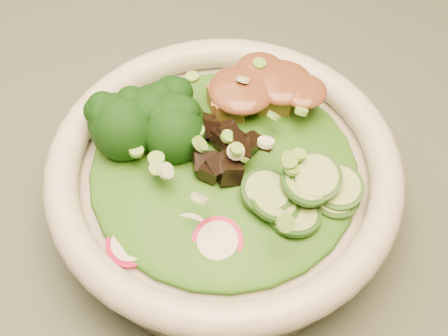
{
  "coord_description": "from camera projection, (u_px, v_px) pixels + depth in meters",
  "views": [
    {
      "loc": [
        -0.02,
        -0.35,
        1.18
      ],
      "look_at": [
        -0.01,
        -0.09,
        0.81
      ],
      "focal_mm": 50.0,
      "sensor_mm": 36.0,
      "label": 1
    }
  ],
  "objects": [
    {
      "name": "scallion_garnish",
      "position": [
        224.0,
        148.0,
        0.43
      ],
      "size": [
        0.19,
        0.19,
        0.02
      ],
      "primitive_type": null,
      "color": "#72B43F",
      "rests_on": "salad_bowl"
    },
    {
      "name": "broccoli_florets",
      "position": [
        147.0,
        130.0,
        0.45
      ],
      "size": [
        0.1,
        0.09,
        0.04
      ],
      "primitive_type": null,
      "rotation": [
        0.0,
        0.0,
        -0.35
      ],
      "color": "black",
      "rests_on": "salad_bowl"
    },
    {
      "name": "peanut_sauce",
      "position": [
        260.0,
        89.0,
        0.47
      ],
      "size": [
        0.07,
        0.05,
        0.02
      ],
      "primitive_type": "ellipsoid",
      "color": "brown",
      "rests_on": "tofu_cubes"
    },
    {
      "name": "dining_table",
      "position": [
        230.0,
        196.0,
        0.64
      ],
      "size": [
        1.2,
        0.8,
        0.75
      ],
      "color": "black",
      "rests_on": "ground"
    },
    {
      "name": "cucumber_slices",
      "position": [
        307.0,
        190.0,
        0.43
      ],
      "size": [
        0.09,
        0.09,
        0.03
      ],
      "primitive_type": null,
      "rotation": [
        0.0,
        0.0,
        -0.35
      ],
      "color": "#99C26B",
      "rests_on": "salad_bowl"
    },
    {
      "name": "salad_bowl",
      "position": [
        224.0,
        183.0,
        0.47
      ],
      "size": [
        0.26,
        0.26,
        0.07
      ],
      "rotation": [
        0.0,
        0.0,
        -0.35
      ],
      "color": "beige",
      "rests_on": "dining_table"
    },
    {
      "name": "mushroom_heap",
      "position": [
        231.0,
        144.0,
        0.45
      ],
      "size": [
        0.09,
        0.09,
        0.04
      ],
      "primitive_type": null,
      "rotation": [
        0.0,
        0.0,
        -0.35
      ],
      "color": "black",
      "rests_on": "salad_bowl"
    },
    {
      "name": "lettuce_bed",
      "position": [
        224.0,
        167.0,
        0.45
      ],
      "size": [
        0.2,
        0.2,
        0.02
      ],
      "primitive_type": "ellipsoid",
      "color": "#275812",
      "rests_on": "salad_bowl"
    },
    {
      "name": "tofu_cubes",
      "position": [
        259.0,
        100.0,
        0.48
      ],
      "size": [
        0.1,
        0.08,
        0.03
      ],
      "primitive_type": null,
      "rotation": [
        0.0,
        0.0,
        -0.35
      ],
      "color": "olive",
      "rests_on": "salad_bowl"
    },
    {
      "name": "radish_slices",
      "position": [
        188.0,
        237.0,
        0.42
      ],
      "size": [
        0.11,
        0.07,
        0.02
      ],
      "primitive_type": null,
      "rotation": [
        0.0,
        0.0,
        -0.35
      ],
      "color": "#A10C34",
      "rests_on": "salad_bowl"
    }
  ]
}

